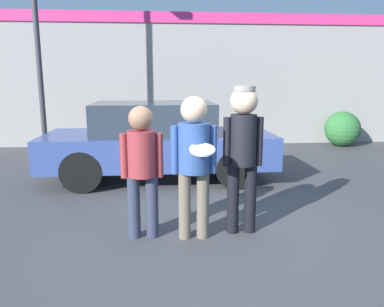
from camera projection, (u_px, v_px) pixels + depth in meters
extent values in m
plane|color=#3F3F42|center=(208.00, 231.00, 4.80)|extent=(56.00, 56.00, 0.00)
cube|color=gray|center=(179.00, 80.00, 10.79)|extent=(24.00, 0.18, 3.74)
cube|color=#E0337A|center=(179.00, 17.00, 10.34)|extent=(24.00, 0.04, 0.30)
cylinder|color=#2D3347|center=(134.00, 207.00, 4.54)|extent=(0.15, 0.15, 0.77)
cylinder|color=#2D3347|center=(152.00, 207.00, 4.56)|extent=(0.15, 0.15, 0.77)
cylinder|color=maroon|center=(142.00, 154.00, 4.42)|extent=(0.34, 0.34, 0.55)
cylinder|color=maroon|center=(124.00, 156.00, 4.41)|extent=(0.09, 0.09, 0.53)
cylinder|color=maroon|center=(159.00, 155.00, 4.44)|extent=(0.09, 0.09, 0.53)
sphere|color=#8C664C|center=(141.00, 118.00, 4.34)|extent=(0.29, 0.29, 0.29)
cylinder|color=#665B4C|center=(185.00, 205.00, 4.52)|extent=(0.15, 0.15, 0.83)
cylinder|color=#665B4C|center=(203.00, 205.00, 4.54)|extent=(0.15, 0.15, 0.83)
cylinder|color=#2D4C8C|center=(194.00, 148.00, 4.39)|extent=(0.37, 0.37, 0.59)
cylinder|color=#2D4C8C|center=(175.00, 150.00, 4.37)|extent=(0.09, 0.09, 0.57)
cylinder|color=#2D4C8C|center=(213.00, 149.00, 4.41)|extent=(0.09, 0.09, 0.57)
sphere|color=#DBB28E|center=(194.00, 110.00, 4.30)|extent=(0.31, 0.31, 0.31)
cylinder|color=silver|center=(202.00, 150.00, 4.12)|extent=(0.29, 0.28, 0.11)
cylinder|color=black|center=(233.00, 199.00, 4.68)|extent=(0.15, 0.15, 0.88)
cylinder|color=black|center=(250.00, 199.00, 4.70)|extent=(0.15, 0.15, 0.88)
cylinder|color=black|center=(243.00, 140.00, 4.55)|extent=(0.32, 0.32, 0.62)
cylinder|color=black|center=(227.00, 142.00, 4.53)|extent=(0.09, 0.09, 0.60)
cylinder|color=black|center=(259.00, 141.00, 4.57)|extent=(0.09, 0.09, 0.60)
sphere|color=#DBB28E|center=(244.00, 101.00, 4.45)|extent=(0.33, 0.33, 0.33)
cylinder|color=gray|center=(245.00, 88.00, 4.42)|extent=(0.26, 0.26, 0.06)
cube|color=#334784|center=(159.00, 148.00, 7.20)|extent=(4.30, 1.76, 0.59)
cube|color=#28333D|center=(154.00, 118.00, 7.08)|extent=(2.24, 1.51, 0.58)
cylinder|color=black|center=(221.00, 152.00, 8.13)|extent=(0.72, 0.22, 0.72)
cylinder|color=black|center=(235.00, 169.00, 6.60)|extent=(0.72, 0.22, 0.72)
cylinder|color=black|center=(96.00, 154.00, 7.90)|extent=(0.72, 0.22, 0.72)
cylinder|color=black|center=(81.00, 172.00, 6.37)|extent=(0.72, 0.22, 0.72)
cylinder|color=#38383D|center=(37.00, 36.00, 8.13)|extent=(0.12, 0.12, 5.68)
sphere|color=#2D6B33|center=(342.00, 129.00, 10.78)|extent=(1.00, 1.00, 1.00)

